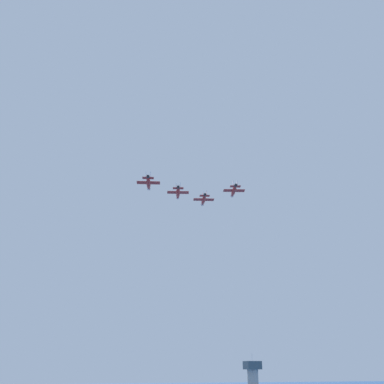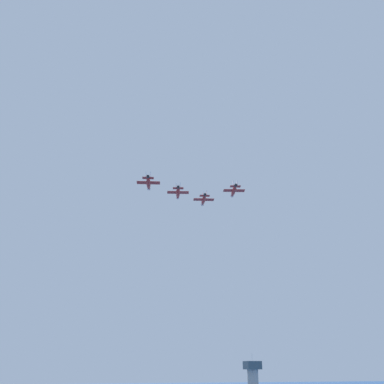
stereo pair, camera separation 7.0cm
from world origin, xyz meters
name	(u,v)px [view 1 (the left image)]	position (x,y,z in m)	size (l,w,h in m)	color
jet_lead	(204,200)	(-2.84, 26.43, 94.47)	(15.56, 9.87, 3.30)	red
jet_left_wingman	(178,193)	(8.12, 11.26, 92.44)	(15.19, 9.68, 3.23)	red
jet_right_wingman	(234,191)	(13.90, 34.80, 93.75)	(15.13, 9.65, 3.22)	red
jet_left_outer	(148,183)	(19.08, -3.91, 91.05)	(15.22, 9.66, 3.23)	red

